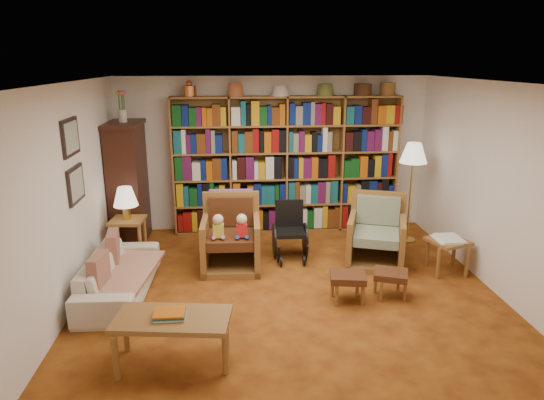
{
  "coord_description": "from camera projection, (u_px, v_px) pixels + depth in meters",
  "views": [
    {
      "loc": [
        -0.65,
        -5.3,
        2.73
      ],
      "look_at": [
        -0.17,
        0.6,
        1.02
      ],
      "focal_mm": 32.0,
      "sensor_mm": 36.0,
      "label": 1
    }
  ],
  "objects": [
    {
      "name": "sofa",
      "position": [
        119.0,
        275.0,
        5.82
      ],
      "size": [
        1.73,
        0.72,
        0.5
      ],
      "primitive_type": "imported",
      "rotation": [
        0.0,
        0.0,
        1.54
      ],
      "color": "beige",
      "rests_on": "floor"
    },
    {
      "name": "side_table_papers",
      "position": [
        448.0,
        245.0,
        6.4
      ],
      "size": [
        0.58,
        0.58,
        0.49
      ],
      "color": "#945E2E",
      "rests_on": "floor"
    },
    {
      "name": "table_lamp",
      "position": [
        125.0,
        198.0,
        6.68
      ],
      "size": [
        0.34,
        0.34,
        0.46
      ],
      "color": "gold",
      "rests_on": "side_table_lamp"
    },
    {
      "name": "cushion_left",
      "position": [
        114.0,
        249.0,
        6.08
      ],
      "size": [
        0.18,
        0.41,
        0.4
      ],
      "primitive_type": "cube",
      "rotation": [
        0.0,
        0.0,
        0.13
      ],
      "color": "maroon",
      "rests_on": "sofa"
    },
    {
      "name": "sofa_throw",
      "position": [
        123.0,
        271.0,
        5.81
      ],
      "size": [
        0.84,
        1.36,
        0.04
      ],
      "primitive_type": "cube",
      "rotation": [
        0.0,
        0.0,
        -0.13
      ],
      "color": "beige",
      "rests_on": "sofa"
    },
    {
      "name": "footstool_a",
      "position": [
        348.0,
        279.0,
        5.65
      ],
      "size": [
        0.46,
        0.41,
        0.35
      ],
      "color": "#4C2314",
      "rests_on": "floor"
    },
    {
      "name": "framed_pictures",
      "position": [
        73.0,
        161.0,
        5.53
      ],
      "size": [
        0.03,
        0.52,
        0.97
      ],
      "color": "black",
      "rests_on": "wall_left"
    },
    {
      "name": "wall_back",
      "position": [
        273.0,
        154.0,
        7.94
      ],
      "size": [
        5.0,
        0.0,
        5.0
      ],
      "primitive_type": "plane",
      "rotation": [
        1.57,
        0.0,
        0.0
      ],
      "color": "white",
      "rests_on": "floor"
    },
    {
      "name": "armchair_leather",
      "position": [
        231.0,
        237.0,
        6.63
      ],
      "size": [
        0.81,
        0.86,
        1.0
      ],
      "color": "#945E2E",
      "rests_on": "floor"
    },
    {
      "name": "cushion_right",
      "position": [
        99.0,
        273.0,
        5.41
      ],
      "size": [
        0.17,
        0.39,
        0.38
      ],
      "primitive_type": "cube",
      "rotation": [
        0.0,
        0.0,
        -0.13
      ],
      "color": "maroon",
      "rests_on": "sofa"
    },
    {
      "name": "ceiling",
      "position": [
        293.0,
        83.0,
        5.2
      ],
      "size": [
        5.0,
        5.0,
        0.0
      ],
      "primitive_type": "plane",
      "rotation": [
        3.14,
        0.0,
        0.0
      ],
      "color": "white",
      "rests_on": "wall_back"
    },
    {
      "name": "curio_cabinet",
      "position": [
        128.0,
        182.0,
        7.36
      ],
      "size": [
        0.5,
        0.95,
        2.4
      ],
      "color": "#35170E",
      "rests_on": "floor"
    },
    {
      "name": "floor_lamp",
      "position": [
        413.0,
        157.0,
        7.25
      ],
      "size": [
        0.41,
        0.41,
        1.55
      ],
      "color": "gold",
      "rests_on": "floor"
    },
    {
      "name": "footstool_b",
      "position": [
        391.0,
        276.0,
        5.75
      ],
      "size": [
        0.47,
        0.44,
        0.33
      ],
      "color": "#4C2314",
      "rests_on": "floor"
    },
    {
      "name": "wall_right",
      "position": [
        501.0,
        190.0,
        5.74
      ],
      "size": [
        0.0,
        5.0,
        5.0
      ],
      "primitive_type": "plane",
      "rotation": [
        1.57,
        0.0,
        -1.57
      ],
      "color": "white",
      "rests_on": "floor"
    },
    {
      "name": "armchair_sage",
      "position": [
        374.0,
        237.0,
        6.76
      ],
      "size": [
        1.01,
        1.01,
        0.96
      ],
      "color": "#945E2E",
      "rests_on": "floor"
    },
    {
      "name": "wheelchair",
      "position": [
        290.0,
        232.0,
        6.9
      ],
      "size": [
        0.47,
        0.66,
        0.82
      ],
      "color": "black",
      "rests_on": "floor"
    },
    {
      "name": "coffee_table",
      "position": [
        173.0,
        322.0,
        4.45
      ],
      "size": [
        1.11,
        0.65,
        0.53
      ],
      "color": "#945E2E",
      "rests_on": "floor"
    },
    {
      "name": "floor",
      "position": [
        290.0,
        294.0,
        5.89
      ],
      "size": [
        5.0,
        5.0,
        0.0
      ],
      "primitive_type": "plane",
      "color": "#995517",
      "rests_on": "ground"
    },
    {
      "name": "wall_left",
      "position": [
        67.0,
        200.0,
        5.35
      ],
      "size": [
        0.0,
        5.0,
        5.0
      ],
      "primitive_type": "plane",
      "rotation": [
        1.57,
        0.0,
        1.57
      ],
      "color": "white",
      "rests_on": "floor"
    },
    {
      "name": "side_table_lamp",
      "position": [
        128.0,
        229.0,
        6.8
      ],
      "size": [
        0.49,
        0.49,
        0.6
      ],
      "color": "#945E2E",
      "rests_on": "floor"
    },
    {
      "name": "wall_front",
      "position": [
        337.0,
        297.0,
        3.15
      ],
      "size": [
        5.0,
        0.0,
        5.0
      ],
      "primitive_type": "plane",
      "rotation": [
        -1.57,
        0.0,
        0.0
      ],
      "color": "white",
      "rests_on": "floor"
    },
    {
      "name": "bookshelf",
      "position": [
        286.0,
        161.0,
        7.81
      ],
      "size": [
        3.6,
        0.3,
        2.42
      ],
      "color": "#945E2E",
      "rests_on": "floor"
    }
  ]
}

